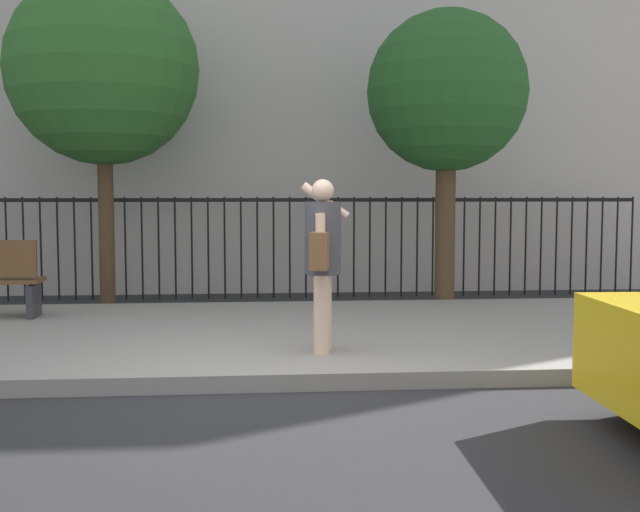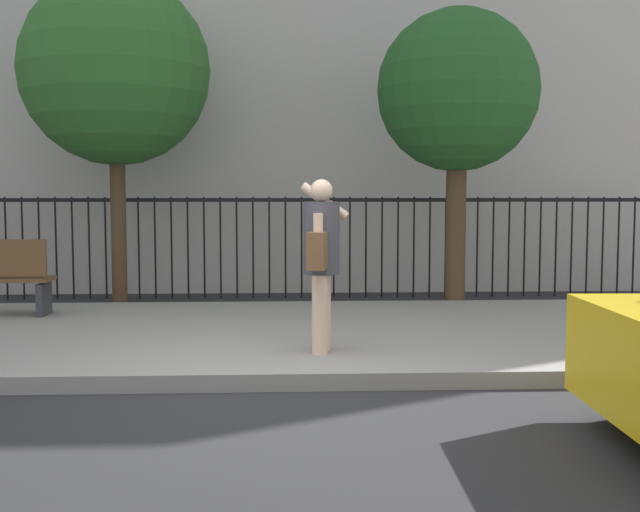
# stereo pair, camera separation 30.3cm
# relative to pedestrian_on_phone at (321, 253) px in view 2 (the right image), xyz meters

# --- Properties ---
(ground_plane) EXTENTS (60.00, 60.00, 0.00)m
(ground_plane) POSITION_rel_pedestrian_on_phone_xyz_m (-0.45, -0.89, -1.10)
(ground_plane) COLOR #28282B
(sidewalk) EXTENTS (28.00, 4.40, 0.15)m
(sidewalk) POSITION_rel_pedestrian_on_phone_xyz_m (-0.45, 1.31, -1.02)
(sidewalk) COLOR gray
(sidewalk) RESTS_ON ground
(iron_fence) EXTENTS (12.03, 0.04, 1.60)m
(iron_fence) POSITION_rel_pedestrian_on_phone_xyz_m (-0.45, 5.01, -0.08)
(iron_fence) COLOR black
(iron_fence) RESTS_ON ground
(pedestrian_on_phone) EXTENTS (0.48, 0.70, 1.63)m
(pedestrian_on_phone) POSITION_rel_pedestrian_on_phone_xyz_m (0.00, 0.00, 0.00)
(pedestrian_on_phone) COLOR beige
(pedestrian_on_phone) RESTS_ON sidewalk
(street_tree_mid) EXTENTS (2.26, 2.26, 4.22)m
(street_tree_mid) POSITION_rel_pedestrian_on_phone_xyz_m (2.09, 3.66, 1.96)
(street_tree_mid) COLOR #4C3823
(street_tree_mid) RESTS_ON ground
(street_tree_far) EXTENTS (2.69, 2.69, 4.74)m
(street_tree_far) POSITION_rel_pedestrian_on_phone_xyz_m (-2.74, 4.10, 2.29)
(street_tree_far) COLOR #4C3823
(street_tree_far) RESTS_ON ground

